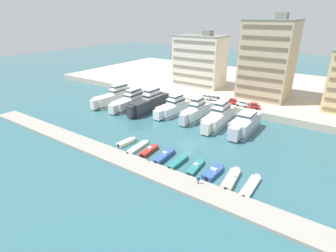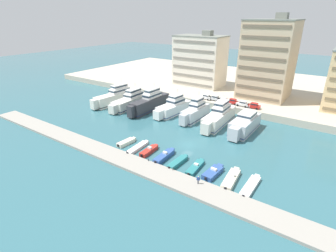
# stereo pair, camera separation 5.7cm
# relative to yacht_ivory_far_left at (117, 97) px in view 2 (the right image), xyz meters

# --- Properties ---
(ground_plane) EXTENTS (400.00, 400.00, 0.00)m
(ground_plane) POSITION_rel_yacht_ivory_far_left_xyz_m (38.89, -14.17, -2.52)
(ground_plane) COLOR #336670
(quay_promenade) EXTENTS (180.00, 70.00, 2.26)m
(quay_promenade) POSITION_rel_yacht_ivory_far_left_xyz_m (38.89, 48.72, -1.40)
(quay_promenade) COLOR #BCB29E
(quay_promenade) RESTS_ON ground
(pier_dock) EXTENTS (120.00, 5.38, 0.61)m
(pier_dock) POSITION_rel_yacht_ivory_far_left_xyz_m (38.89, -29.39, -2.22)
(pier_dock) COLOR #9E998E
(pier_dock) RESTS_ON ground
(yacht_ivory_far_left) EXTENTS (5.79, 21.11, 8.59)m
(yacht_ivory_far_left) POSITION_rel_yacht_ivory_far_left_xyz_m (0.00, 0.00, 0.00)
(yacht_ivory_far_left) COLOR silver
(yacht_ivory_far_left) RESTS_ON ground
(yacht_ivory_left) EXTENTS (5.22, 19.88, 7.98)m
(yacht_ivory_left) POSITION_rel_yacht_ivory_far_left_xyz_m (7.09, 0.01, -0.26)
(yacht_ivory_left) COLOR silver
(yacht_ivory_left) RESTS_ON ground
(yacht_charcoal_mid_left) EXTENTS (4.00, 19.79, 9.19)m
(yacht_charcoal_mid_left) POSITION_rel_yacht_ivory_far_left_xyz_m (15.04, 0.58, 0.27)
(yacht_charcoal_mid_left) COLOR #333338
(yacht_charcoal_mid_left) RESTS_ON ground
(yacht_white_center_left) EXTENTS (5.88, 16.52, 8.02)m
(yacht_white_center_left) POSITION_rel_yacht_ivory_far_left_xyz_m (23.36, 2.53, -0.25)
(yacht_white_center_left) COLOR white
(yacht_white_center_left) RESTS_ON ground
(yacht_silver_center) EXTENTS (3.96, 14.94, 8.65)m
(yacht_silver_center) POSITION_rel_yacht_ivory_far_left_xyz_m (31.75, 2.06, -0.01)
(yacht_silver_center) COLOR silver
(yacht_silver_center) RESTS_ON ground
(yacht_ivory_center_right) EXTENTS (5.02, 19.43, 8.69)m
(yacht_ivory_center_right) POSITION_rel_yacht_ivory_far_left_xyz_m (39.53, 2.55, 0.02)
(yacht_ivory_center_right) COLOR silver
(yacht_ivory_center_right) RESTS_ON ground
(yacht_silver_mid_right) EXTENTS (4.91, 16.29, 7.25)m
(yacht_silver_mid_right) POSITION_rel_yacht_ivory_far_left_xyz_m (47.68, 1.37, -0.23)
(yacht_silver_mid_right) COLOR silver
(yacht_silver_mid_right) RESTS_ON ground
(motorboat_cream_far_left) EXTENTS (2.04, 5.90, 0.95)m
(motorboat_cream_far_left) POSITION_rel_yacht_ivory_far_left_xyz_m (25.93, -22.82, -2.05)
(motorboat_cream_far_left) COLOR beige
(motorboat_cream_far_left) RESTS_ON ground
(motorboat_white_left) EXTENTS (2.08, 8.06, 0.82)m
(motorboat_white_left) POSITION_rel_yacht_ivory_far_left_xyz_m (29.98, -23.17, -2.16)
(motorboat_white_left) COLOR white
(motorboat_white_left) RESTS_ON ground
(motorboat_red_mid_left) EXTENTS (1.88, 6.40, 1.46)m
(motorboat_red_mid_left) POSITION_rel_yacht_ivory_far_left_xyz_m (33.45, -23.05, -2.02)
(motorboat_red_mid_left) COLOR red
(motorboat_red_mid_left) RESTS_ON ground
(motorboat_blue_center_left) EXTENTS (2.00, 7.53, 1.53)m
(motorboat_blue_center_left) POSITION_rel_yacht_ivory_far_left_xyz_m (37.95, -23.18, -1.97)
(motorboat_blue_center_left) COLOR #33569E
(motorboat_blue_center_left) RESTS_ON ground
(motorboat_teal_center) EXTENTS (1.75, 6.94, 0.91)m
(motorboat_teal_center) POSITION_rel_yacht_ivory_far_left_xyz_m (41.84, -23.55, -2.07)
(motorboat_teal_center) COLOR teal
(motorboat_teal_center) RESTS_ON ground
(motorboat_teal_center_right) EXTENTS (2.16, 7.19, 1.13)m
(motorboat_teal_center_right) POSITION_rel_yacht_ivory_far_left_xyz_m (45.98, -23.06, -2.12)
(motorboat_teal_center_right) COLOR teal
(motorboat_teal_center_right) RESTS_ON ground
(motorboat_blue_mid_right) EXTENTS (2.51, 6.61, 1.38)m
(motorboat_blue_mid_right) POSITION_rel_yacht_ivory_far_left_xyz_m (49.99, -22.83, -2.03)
(motorboat_blue_mid_right) COLOR #33569E
(motorboat_blue_mid_right) RESTS_ON ground
(motorboat_cream_right) EXTENTS (2.68, 8.27, 1.52)m
(motorboat_cream_right) POSITION_rel_yacht_ivory_far_left_xyz_m (53.89, -22.87, -2.03)
(motorboat_cream_right) COLOR beige
(motorboat_cream_right) RESTS_ON ground
(motorboat_white_far_right) EXTENTS (1.83, 8.41, 0.81)m
(motorboat_white_far_right) POSITION_rel_yacht_ivory_far_left_xyz_m (57.77, -22.87, -2.17)
(motorboat_white_far_right) COLOR white
(motorboat_white_far_right) RESTS_ON ground
(car_white_far_left) EXTENTS (4.21, 2.16, 1.80)m
(car_white_far_left) POSITION_rel_yacht_ivory_far_left_xyz_m (28.10, 16.41, 0.71)
(car_white_far_left) COLOR white
(car_white_far_left) RESTS_ON quay_promenade
(car_silver_left) EXTENTS (4.19, 2.11, 1.80)m
(car_silver_left) POSITION_rel_yacht_ivory_far_left_xyz_m (31.38, 16.83, 0.71)
(car_silver_left) COLOR #B7BCC1
(car_silver_left) RESTS_ON quay_promenade
(car_silver_mid_left) EXTENTS (4.23, 2.20, 1.80)m
(car_silver_mid_left) POSITION_rel_yacht_ivory_far_left_xyz_m (34.72, 16.38, 0.71)
(car_silver_mid_left) COLOR #B7BCC1
(car_silver_mid_left) RESTS_ON quay_promenade
(car_red_center_left) EXTENTS (4.14, 2.00, 1.80)m
(car_red_center_left) POSITION_rel_yacht_ivory_far_left_xyz_m (37.89, 16.76, 0.71)
(car_red_center_left) COLOR red
(car_red_center_left) RESTS_ON quay_promenade
(car_white_center) EXTENTS (4.17, 2.06, 1.80)m
(car_white_center) POSITION_rel_yacht_ivory_far_left_xyz_m (41.70, 16.28, 0.71)
(car_white_center) COLOR white
(car_white_center) RESTS_ON quay_promenade
(car_red_center_right) EXTENTS (4.11, 1.93, 1.80)m
(car_red_center_right) POSITION_rel_yacht_ivory_far_left_xyz_m (45.33, 16.34, 0.71)
(car_red_center_right) COLOR red
(car_red_center_right) RESTS_ON quay_promenade
(apartment_block_far_left) EXTENTS (20.28, 12.53, 22.37)m
(apartment_block_far_left) POSITION_rel_yacht_ivory_far_left_xyz_m (15.73, 33.68, 9.97)
(apartment_block_far_left) COLOR silver
(apartment_block_far_left) RESTS_ON quay_promenade
(apartment_block_left) EXTENTS (16.60, 16.84, 28.67)m
(apartment_block_left) POSITION_rel_yacht_ivory_far_left_xyz_m (43.76, 31.90, 13.12)
(apartment_block_left) COLOR #C6AD89
(apartment_block_left) RESTS_ON quay_promenade
(pedestrian_near_edge) EXTENTS (0.60, 0.40, 1.69)m
(pedestrian_near_edge) POSITION_rel_yacht_ivory_far_left_xyz_m (49.42, -28.21, -0.91)
(pedestrian_near_edge) COLOR #4C515B
(pedestrian_near_edge) RESTS_ON pier_dock
(bollard_west) EXTENTS (0.20, 0.20, 0.61)m
(bollard_west) POSITION_rel_yacht_ivory_far_left_xyz_m (29.87, -26.96, -1.59)
(bollard_west) COLOR #2D2D33
(bollard_west) RESTS_ON pier_dock
(bollard_west_mid) EXTENTS (0.20, 0.20, 0.61)m
(bollard_west_mid) POSITION_rel_yacht_ivory_far_left_xyz_m (36.36, -26.96, -1.59)
(bollard_west_mid) COLOR #2D2D33
(bollard_west_mid) RESTS_ON pier_dock
(bollard_east_mid) EXTENTS (0.20, 0.20, 0.61)m
(bollard_east_mid) POSITION_rel_yacht_ivory_far_left_xyz_m (42.84, -26.96, -1.59)
(bollard_east_mid) COLOR #2D2D33
(bollard_east_mid) RESTS_ON pier_dock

